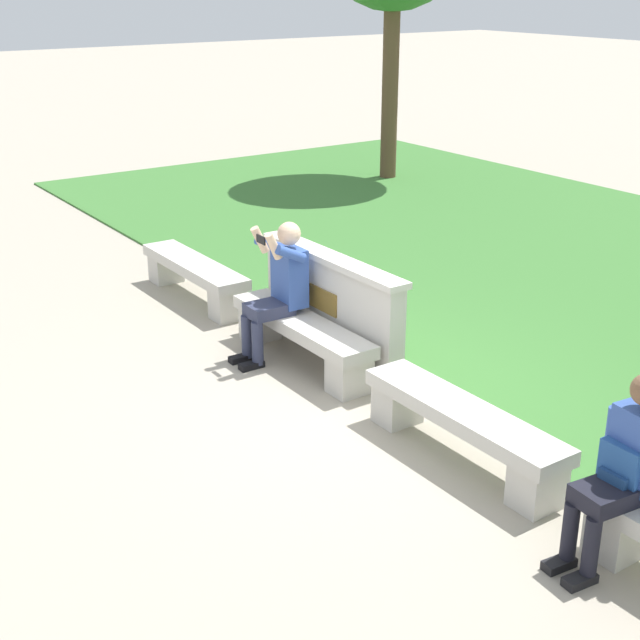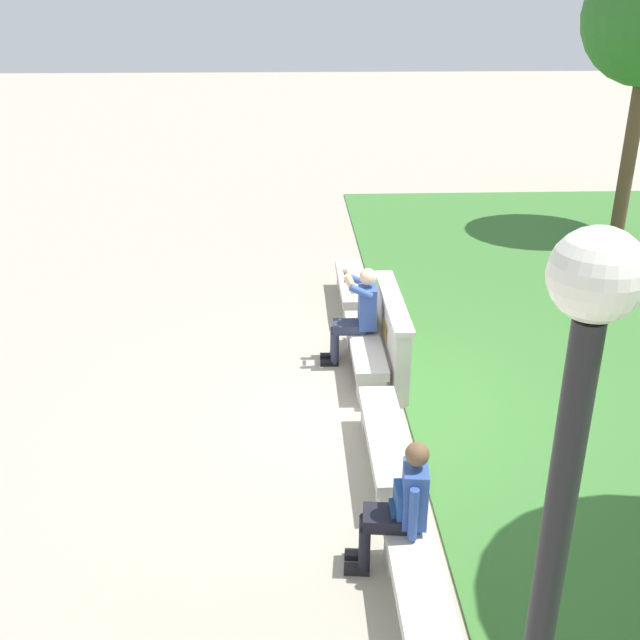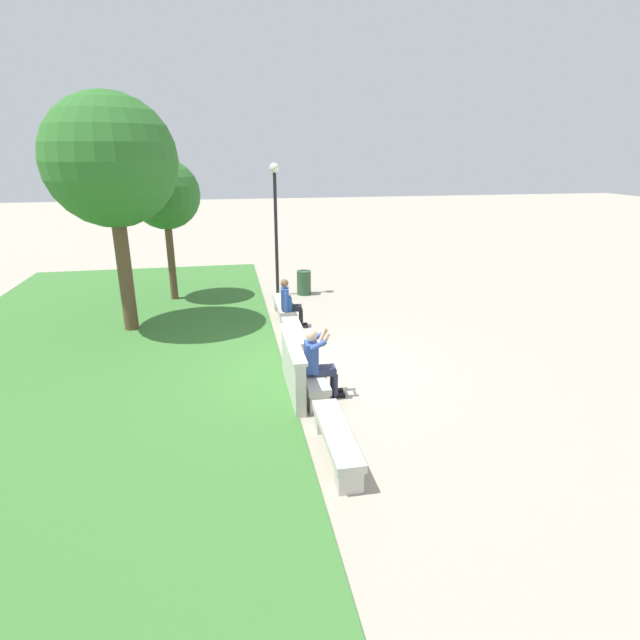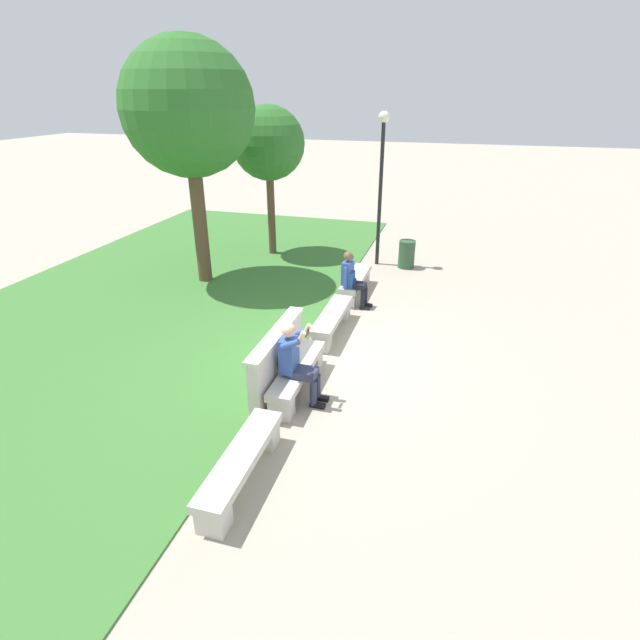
# 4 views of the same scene
# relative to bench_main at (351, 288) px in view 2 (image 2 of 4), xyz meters

# --- Properties ---
(ground_plane) EXTENTS (80.00, 80.00, 0.00)m
(ground_plane) POSITION_rel_bench_main_xyz_m (3.29, 0.00, -0.30)
(ground_plane) COLOR #A89E8C
(bench_main) EXTENTS (1.88, 0.40, 0.45)m
(bench_main) POSITION_rel_bench_main_xyz_m (0.00, 0.00, 0.00)
(bench_main) COLOR beige
(bench_main) RESTS_ON ground
(bench_near) EXTENTS (1.88, 0.40, 0.45)m
(bench_near) POSITION_rel_bench_main_xyz_m (2.19, 0.00, 0.00)
(bench_near) COLOR beige
(bench_near) RESTS_ON ground
(bench_mid) EXTENTS (1.88, 0.40, 0.45)m
(bench_mid) POSITION_rel_bench_main_xyz_m (4.38, 0.00, 0.00)
(bench_mid) COLOR beige
(bench_mid) RESTS_ON ground
(bench_far) EXTENTS (1.88, 0.40, 0.45)m
(bench_far) POSITION_rel_bench_main_xyz_m (6.57, 0.00, 0.00)
(bench_far) COLOR beige
(bench_far) RESTS_ON ground
(backrest_wall_with_plaque) EXTENTS (2.05, 0.24, 1.01)m
(backrest_wall_with_plaque) POSITION_rel_bench_main_xyz_m (2.19, 0.34, 0.22)
(backrest_wall_with_plaque) COLOR beige
(backrest_wall_with_plaque) RESTS_ON ground
(person_photographer) EXTENTS (0.48, 0.73, 1.32)m
(person_photographer) POSITION_rel_bench_main_xyz_m (1.93, -0.08, 0.44)
(person_photographer) COLOR black
(person_photographer) RESTS_ON ground
(person_distant) EXTENTS (0.48, 0.70, 1.26)m
(person_distant) POSITION_rel_bench_main_xyz_m (5.84, -0.07, 0.37)
(person_distant) COLOR black
(person_distant) RESTS_ON ground
(backpack) EXTENTS (0.28, 0.24, 0.43)m
(backpack) POSITION_rel_bench_main_xyz_m (5.82, -0.02, 0.33)
(backpack) COLOR #234C8C
(backpack) RESTS_ON bench_far
(lamp_post) EXTENTS (0.28, 0.28, 3.97)m
(lamp_post) POSITION_rel_bench_main_xyz_m (8.93, -0.09, 2.29)
(lamp_post) COLOR black
(lamp_post) RESTS_ON ground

